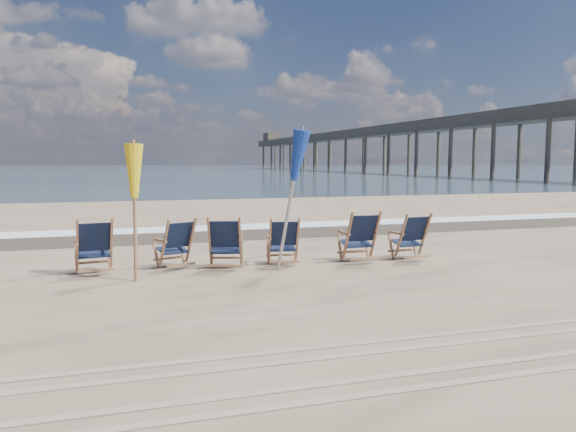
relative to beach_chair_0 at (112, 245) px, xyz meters
name	(u,v)px	position (x,y,z in m)	size (l,w,h in m)	color
ocean	(125,169)	(3.04, 125.63, -0.48)	(400.00, 400.00, 0.00)	#374C5B
surf_foam	(224,227)	(3.04, 5.93, -0.48)	(200.00, 1.40, 0.01)	silver
wet_sand_strip	(235,234)	(3.04, 4.43, -0.48)	(200.00, 2.60, 0.00)	#42362A
tire_tracks	(443,356)	(3.04, -5.17, -0.48)	(80.00, 1.30, 0.01)	gray
beach_chair_0	(112,245)	(0.00, 0.00, 0.00)	(0.62, 0.69, 0.96)	black
beach_chair_1	(191,242)	(1.35, 0.17, -0.03)	(0.58, 0.65, 0.90)	black
beach_chair_2	(240,243)	(2.13, -0.32, -0.01)	(0.61, 0.68, 0.95)	black
beach_chair_3	(297,241)	(3.20, -0.23, -0.04)	(0.57, 0.64, 0.89)	black
beach_chair_4	(376,236)	(4.69, -0.37, 0.01)	(0.63, 0.71, 0.99)	black
beach_chair_5	(425,236)	(5.70, -0.42, -0.02)	(0.59, 0.67, 0.93)	black
umbrella_yellow	(134,178)	(0.37, -0.61, 1.13)	(0.30, 0.30, 2.14)	#9A6845
umbrella_blue	(289,162)	(2.91, -0.66, 1.39)	(0.30, 0.30, 2.41)	#A5A5AD
fishing_pier	(381,144)	(41.04, 71.63, 4.17)	(4.40, 140.00, 9.30)	brown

